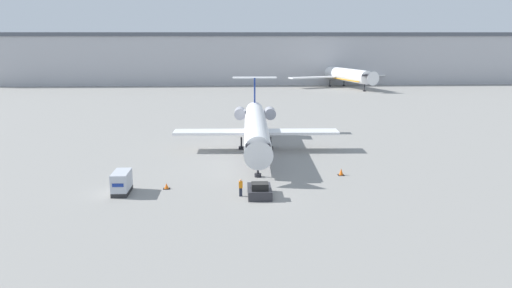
{
  "coord_description": "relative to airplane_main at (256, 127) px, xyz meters",
  "views": [
    {
      "loc": [
        -2.7,
        -48.17,
        16.31
      ],
      "look_at": [
        0.0,
        9.97,
        3.39
      ],
      "focal_mm": 35.0,
      "sensor_mm": 36.0,
      "label": 1
    }
  ],
  "objects": [
    {
      "name": "luggage_cart",
      "position": [
        -14.88,
        -18.57,
        -2.22
      ],
      "size": [
        1.63,
        3.4,
        2.32
      ],
      "color": "#232326",
      "rests_on": "ground"
    },
    {
      "name": "worker_near_tug",
      "position": [
        -2.51,
        -20.12,
        -2.41
      ],
      "size": [
        0.4,
        0.26,
        1.84
      ],
      "color": "#232838",
      "rests_on": "ground"
    },
    {
      "name": "traffic_cone_right",
      "position": [
        9.42,
        -12.92,
        -2.99
      ],
      "size": [
        0.72,
        0.72,
        0.83
      ],
      "color": "black",
      "rests_on": "ground"
    },
    {
      "name": "pushback_tug",
      "position": [
        -0.59,
        -20.29,
        -2.78
      ],
      "size": [
        2.4,
        3.7,
        1.66
      ],
      "color": "#2D2D33",
      "rests_on": "ground"
    },
    {
      "name": "ground_plane",
      "position": [
        -0.51,
        -20.73,
        -3.38
      ],
      "size": [
        600.0,
        600.0,
        0.0
      ],
      "primitive_type": "plane",
      "color": "gray"
    },
    {
      "name": "airplane_parked_far_left",
      "position": [
        30.05,
        86.46,
        0.61
      ],
      "size": [
        32.42,
        35.75,
        11.08
      ],
      "color": "white",
      "rests_on": "ground"
    },
    {
      "name": "terminal_building",
      "position": [
        -0.51,
        99.27,
        4.99
      ],
      "size": [
        180.0,
        16.8,
        16.69
      ],
      "color": "#B2B2B7",
      "rests_on": "ground"
    },
    {
      "name": "airplane_main",
      "position": [
        0.0,
        0.0,
        0.0
      ],
      "size": [
        23.37,
        32.73,
        9.19
      ],
      "color": "white",
      "rests_on": "ground"
    },
    {
      "name": "traffic_cone_left",
      "position": [
        -10.44,
        -17.27,
        -3.09
      ],
      "size": [
        0.69,
        0.69,
        0.62
      ],
      "color": "black",
      "rests_on": "ground"
    }
  ]
}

